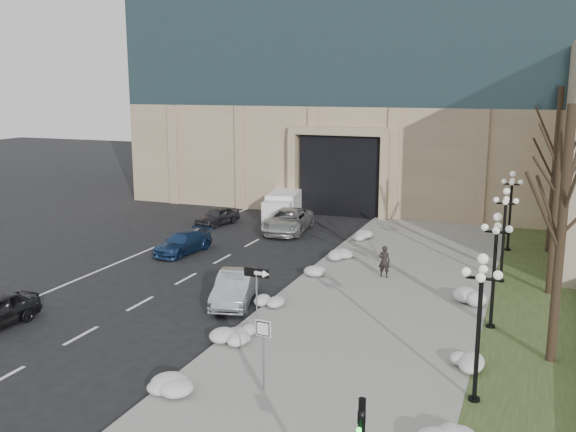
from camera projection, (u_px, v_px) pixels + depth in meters
name	position (u px, v px, depth m)	size (l,w,h in m)	color
sidewalk	(381.00, 302.00, 28.67)	(9.00, 40.00, 0.12)	gray
curb	(287.00, 290.00, 30.28)	(0.30, 40.00, 0.14)	gray
grass_strip	(536.00, 321.00, 26.35)	(4.00, 40.00, 0.10)	#324321
car_b	(235.00, 288.00, 28.54)	(1.51, 4.34, 1.43)	#A1A3A8
car_c	(183.00, 243.00, 37.08)	(1.71, 4.19, 1.22)	navy
car_d	(288.00, 221.00, 42.32)	(2.54, 5.50, 1.53)	#B7B7B7
car_e	(217.00, 216.00, 44.52)	(1.46, 3.64, 1.24)	#333238
pedestrian	(384.00, 261.00, 32.03)	(0.59, 0.39, 1.61)	black
box_truck	(284.00, 205.00, 47.04)	(3.03, 6.16, 1.87)	white
one_way_sign	(261.00, 282.00, 23.99)	(1.06, 0.28, 2.85)	slate
keep_sign	(263.00, 340.00, 19.97)	(0.52, 0.10, 2.43)	slate
snow_clump_b	(166.00, 390.00, 19.89)	(1.10, 1.60, 0.36)	silver
snow_clump_c	(235.00, 336.00, 24.17)	(1.10, 1.60, 0.36)	silver
snow_clump_d	(272.00, 300.00, 28.16)	(1.10, 1.60, 0.36)	silver
snow_clump_e	(311.00, 274.00, 32.10)	(1.10, 1.60, 0.36)	silver
snow_clump_f	(337.00, 256.00, 35.41)	(1.10, 1.60, 0.36)	silver
snow_clump_g	(361.00, 236.00, 39.97)	(1.10, 1.60, 0.36)	silver
snow_clump_i	(466.00, 358.00, 22.25)	(1.10, 1.60, 0.36)	silver
snow_clump_j	(473.00, 302.00, 27.99)	(1.10, 1.60, 0.36)	silver
snow_clump_k	(240.00, 334.00, 24.32)	(1.10, 1.60, 0.36)	silver
lamppost_a	(480.00, 308.00, 19.05)	(1.18, 1.18, 4.76)	black
lamppost_b	(495.00, 255.00, 24.98)	(1.18, 1.18, 4.76)	black
lamppost_c	(505.00, 222.00, 30.91)	(1.18, 1.18, 4.76)	black
lamppost_d	(511.00, 200.00, 36.83)	(1.18, 1.18, 4.76)	black
tree_near	(564.00, 200.00, 21.36)	(3.20, 3.20, 9.00)	black
tree_mid	(559.00, 178.00, 28.72)	(3.20, 3.20, 8.50)	black
tree_far	(557.00, 147.00, 35.88)	(3.20, 3.20, 9.50)	black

